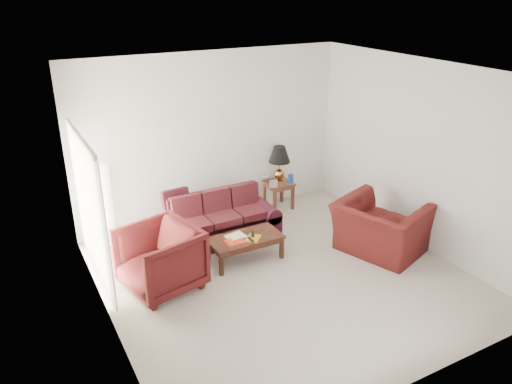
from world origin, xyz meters
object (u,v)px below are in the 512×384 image
sofa (221,219)px  armchair_left (160,259)px  end_table (278,195)px  coffee_table (245,248)px  floor_lamp (106,205)px  armchair_right (380,228)px

sofa → armchair_left: 1.62m
end_table → armchair_left: (-2.87, -1.56, 0.20)m
coffee_table → sofa: bearing=97.7°
sofa → end_table: size_ratio=3.65×
floor_lamp → sofa: bearing=-23.0°
floor_lamp → coffee_table: bearing=-40.5°
armchair_right → coffee_table: size_ratio=1.14×
end_table → coffee_table: end_table is taller
sofa → coffee_table: 0.80m
sofa → floor_lamp: bearing=153.4°
floor_lamp → armchair_left: floor_lamp is taller
sofa → coffee_table: bearing=-89.6°
sofa → armchair_left: (-1.35, -0.89, 0.07)m
sofa → end_table: sofa is taller
coffee_table → armchair_right: bearing=-18.0°
armchair_left → armchair_right: size_ratio=0.79×
floor_lamp → coffee_table: size_ratio=1.26×
sofa → armchair_right: (2.07, -1.57, 0.03)m
end_table → floor_lamp: bearing=179.1°
sofa → armchair_right: size_ratio=1.49×
sofa → armchair_left: bearing=-150.1°
armchair_right → coffee_table: bearing=49.0°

